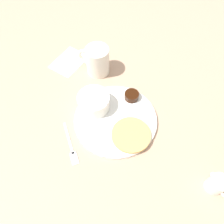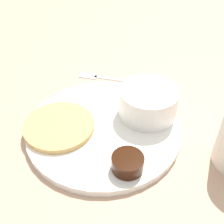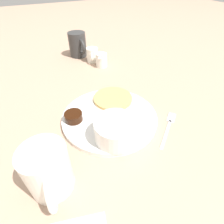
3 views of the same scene
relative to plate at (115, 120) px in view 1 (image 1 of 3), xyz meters
name	(u,v)px [view 1 (image 1 of 3)]	position (x,y,z in m)	size (l,w,h in m)	color
ground_plane	(115,120)	(0.00, 0.00, -0.01)	(4.00, 4.00, 0.00)	tan
plate	(115,120)	(0.00, 0.00, 0.00)	(0.26, 0.26, 0.01)	white
pancake_stack	(131,135)	(0.04, 0.06, 0.01)	(0.12, 0.12, 0.01)	tan
bowl	(94,102)	(-0.02, -0.08, 0.03)	(0.10, 0.10, 0.05)	white
syrup_cup	(132,96)	(-0.09, 0.03, 0.02)	(0.05, 0.05, 0.02)	black
butter_ramekin	(94,99)	(-0.04, -0.09, 0.02)	(0.05, 0.05, 0.04)	white
coffee_mug	(97,61)	(-0.18, -0.13, 0.05)	(0.08, 0.12, 0.10)	silver
creamer_pitcher_near	(217,184)	(0.11, 0.31, 0.02)	(0.05, 0.06, 0.06)	white
fork	(71,148)	(0.13, -0.10, 0.00)	(0.12, 0.10, 0.00)	silver
napkin	(69,61)	(-0.19, -0.24, 0.00)	(0.15, 0.13, 0.00)	white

